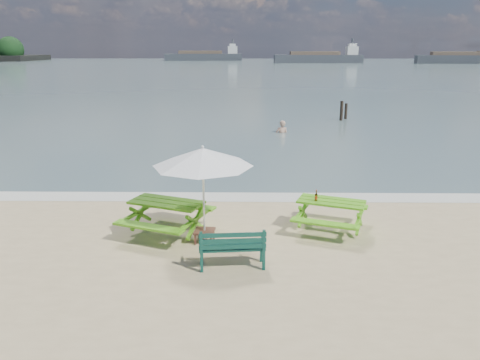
{
  "coord_description": "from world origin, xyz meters",
  "views": [
    {
      "loc": [
        0.15,
        -8.74,
        4.37
      ],
      "look_at": [
        -0.02,
        3.0,
        1.0
      ],
      "focal_mm": 35.0,
      "sensor_mm": 36.0,
      "label": 1
    }
  ],
  "objects_px": {
    "park_bench": "(232,255)",
    "beer_bottle": "(316,197)",
    "swimmer": "(282,137)",
    "side_table": "(205,236)",
    "patio_umbrella": "(203,157)",
    "picnic_table_right": "(331,216)",
    "picnic_table_left": "(167,218)"
  },
  "relations": [
    {
      "from": "park_bench",
      "to": "beer_bottle",
      "type": "distance_m",
      "value": 2.88
    },
    {
      "from": "park_bench",
      "to": "patio_umbrella",
      "type": "bearing_deg",
      "value": 118.52
    },
    {
      "from": "swimmer",
      "to": "picnic_table_right",
      "type": "bearing_deg",
      "value": -89.1
    },
    {
      "from": "side_table",
      "to": "patio_umbrella",
      "type": "height_order",
      "value": "patio_umbrella"
    },
    {
      "from": "beer_bottle",
      "to": "park_bench",
      "type": "bearing_deg",
      "value": -134.55
    },
    {
      "from": "swimmer",
      "to": "beer_bottle",
      "type": "bearing_deg",
      "value": -90.71
    },
    {
      "from": "park_bench",
      "to": "side_table",
      "type": "xyz_separation_m",
      "value": [
        -0.68,
        1.25,
        -0.1
      ]
    },
    {
      "from": "park_bench",
      "to": "patio_umbrella",
      "type": "distance_m",
      "value": 2.26
    },
    {
      "from": "picnic_table_right",
      "to": "beer_bottle",
      "type": "xyz_separation_m",
      "value": [
        -0.38,
        -0.02,
        0.48
      ]
    },
    {
      "from": "patio_umbrella",
      "to": "swimmer",
      "type": "xyz_separation_m",
      "value": [
        2.82,
        14.26,
        -2.27
      ]
    },
    {
      "from": "picnic_table_left",
      "to": "swimmer",
      "type": "bearing_deg",
      "value": 74.75
    },
    {
      "from": "picnic_table_left",
      "to": "patio_umbrella",
      "type": "height_order",
      "value": "patio_umbrella"
    },
    {
      "from": "picnic_table_left",
      "to": "picnic_table_right",
      "type": "distance_m",
      "value": 3.98
    },
    {
      "from": "picnic_table_right",
      "to": "side_table",
      "type": "bearing_deg",
      "value": -165.51
    },
    {
      "from": "park_bench",
      "to": "side_table",
      "type": "distance_m",
      "value": 1.42
    },
    {
      "from": "picnic_table_right",
      "to": "beer_bottle",
      "type": "height_order",
      "value": "beer_bottle"
    },
    {
      "from": "picnic_table_right",
      "to": "beer_bottle",
      "type": "bearing_deg",
      "value": -176.5
    },
    {
      "from": "beer_bottle",
      "to": "picnic_table_left",
      "type": "bearing_deg",
      "value": -175.56
    },
    {
      "from": "picnic_table_left",
      "to": "swimmer",
      "type": "distance_m",
      "value": 14.3
    },
    {
      "from": "picnic_table_left",
      "to": "beer_bottle",
      "type": "bearing_deg",
      "value": 4.44
    },
    {
      "from": "park_bench",
      "to": "patio_umbrella",
      "type": "xyz_separation_m",
      "value": [
        -0.68,
        1.25,
        1.76
      ]
    },
    {
      "from": "patio_umbrella",
      "to": "swimmer",
      "type": "height_order",
      "value": "patio_umbrella"
    },
    {
      "from": "beer_bottle",
      "to": "swimmer",
      "type": "xyz_separation_m",
      "value": [
        0.17,
        13.5,
        -1.1
      ]
    },
    {
      "from": "patio_umbrella",
      "to": "swimmer",
      "type": "relative_size",
      "value": 1.39
    },
    {
      "from": "patio_umbrella",
      "to": "picnic_table_right",
      "type": "bearing_deg",
      "value": 14.49
    },
    {
      "from": "patio_umbrella",
      "to": "swimmer",
      "type": "bearing_deg",
      "value": 78.81
    },
    {
      "from": "park_bench",
      "to": "beer_bottle",
      "type": "height_order",
      "value": "beer_bottle"
    },
    {
      "from": "picnic_table_right",
      "to": "side_table",
      "type": "height_order",
      "value": "picnic_table_right"
    },
    {
      "from": "picnic_table_right",
      "to": "beer_bottle",
      "type": "relative_size",
      "value": 8.05
    },
    {
      "from": "patio_umbrella",
      "to": "beer_bottle",
      "type": "height_order",
      "value": "patio_umbrella"
    },
    {
      "from": "patio_umbrella",
      "to": "park_bench",
      "type": "bearing_deg",
      "value": -61.48
    },
    {
      "from": "picnic_table_left",
      "to": "picnic_table_right",
      "type": "relative_size",
      "value": 1.09
    }
  ]
}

